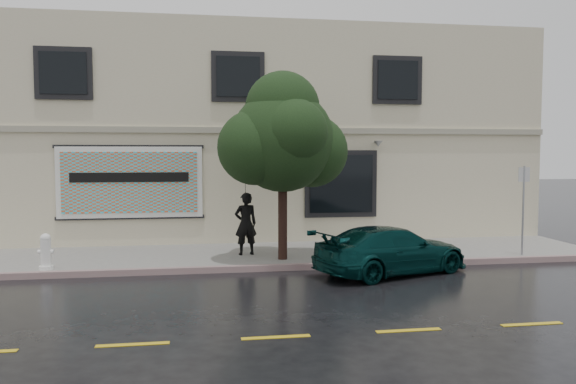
{
  "coord_description": "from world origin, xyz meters",
  "views": [
    {
      "loc": [
        -1.16,
        -12.11,
        2.92
      ],
      "look_at": [
        1.09,
        2.2,
        1.9
      ],
      "focal_mm": 35.0,
      "sensor_mm": 36.0,
      "label": 1
    }
  ],
  "objects": [
    {
      "name": "street_tree",
      "position": [
        0.95,
        2.2,
        3.22
      ],
      "size": [
        2.65,
        2.65,
        4.41
      ],
      "color": "#321D16",
      "rests_on": "sidewalk"
    },
    {
      "name": "car",
      "position": [
        3.39,
        0.73,
        0.58
      ],
      "size": [
        4.32,
        3.02,
        1.15
      ],
      "primitive_type": "imported",
      "rotation": [
        0.0,
        0.0,
        1.93
      ],
      "color": "#072D2C",
      "rests_on": "ground"
    },
    {
      "name": "curb",
      "position": [
        0.0,
        1.5,
        0.07
      ],
      "size": [
        20.0,
        0.18,
        0.16
      ],
      "primitive_type": "cube",
      "color": "gray",
      "rests_on": "ground"
    },
    {
      "name": "building",
      "position": [
        0.0,
        9.0,
        3.5
      ],
      "size": [
        20.0,
        8.12,
        7.0
      ],
      "color": "beige",
      "rests_on": "ground"
    },
    {
      "name": "sign_pole",
      "position": [
        7.45,
        1.77,
        1.62
      ],
      "size": [
        0.3,
        0.07,
        2.42
      ],
      "rotation": [
        0.0,
        0.0,
        -0.18
      ],
      "color": "#92939A",
      "rests_on": "sidewalk"
    },
    {
      "name": "umbrella",
      "position": [
        0.05,
        3.0,
        2.22
      ],
      "size": [
        1.03,
        1.03,
        0.75
      ],
      "primitive_type": "imported",
      "rotation": [
        0.0,
        0.0,
        0.03
      ],
      "color": "black",
      "rests_on": "pedestrian"
    },
    {
      "name": "sidewalk",
      "position": [
        0.0,
        3.25,
        0.07
      ],
      "size": [
        20.0,
        3.5,
        0.15
      ],
      "primitive_type": "cube",
      "color": "gray",
      "rests_on": "ground"
    },
    {
      "name": "pedestrian",
      "position": [
        0.05,
        3.0,
        1.0
      ],
      "size": [
        0.68,
        0.51,
        1.69
      ],
      "primitive_type": "imported",
      "rotation": [
        0.0,
        0.0,
        3.33
      ],
      "color": "black",
      "rests_on": "sidewalk"
    },
    {
      "name": "road_marking",
      "position": [
        0.0,
        -3.5,
        0.01
      ],
      "size": [
        19.0,
        0.12,
        0.01
      ],
      "primitive_type": "cube",
      "color": "gold",
      "rests_on": "ground"
    },
    {
      "name": "ground",
      "position": [
        0.0,
        0.0,
        0.0
      ],
      "size": [
        90.0,
        90.0,
        0.0
      ],
      "primitive_type": "plane",
      "color": "black",
      "rests_on": "ground"
    },
    {
      "name": "billboard",
      "position": [
        -3.2,
        4.92,
        2.05
      ],
      "size": [
        4.3,
        0.16,
        2.2
      ],
      "color": "white",
      "rests_on": "ground"
    },
    {
      "name": "fire_hydrant",
      "position": [
        -4.8,
        1.8,
        0.57
      ],
      "size": [
        0.35,
        0.33,
        0.86
      ],
      "rotation": [
        0.0,
        0.0,
        0.14
      ],
      "color": "white",
      "rests_on": "sidewalk"
    }
  ]
}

